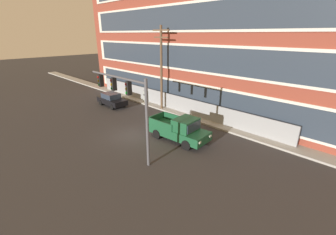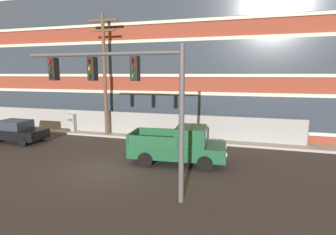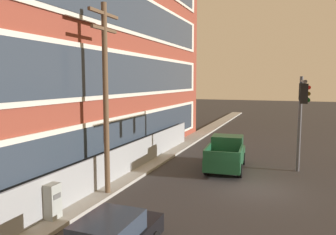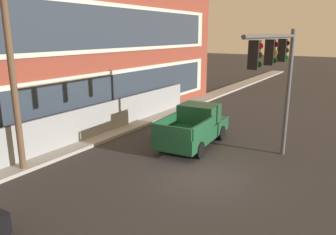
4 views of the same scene
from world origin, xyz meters
TOP-DOWN VIEW (x-y plane):
  - ground_plane at (0.00, 0.00)m, footprint 160.00×160.00m
  - sidewalk_building_side at (0.00, 7.00)m, footprint 80.00×1.62m
  - brick_mill_building at (-1.39, 12.77)m, footprint 36.76×10.51m
  - chain_link_fence at (-2.89, 7.20)m, footprint 27.34×0.06m
  - traffic_signal_mast at (2.33, -2.20)m, footprint 6.45×0.43m
  - pickup_truck_dark_green at (3.40, 2.05)m, footprint 5.27×2.48m
  - sedan_black at (-8.76, 3.22)m, footprint 4.15×1.84m
  - utility_pole_near_corner at (-3.46, 6.53)m, footprint 2.40×0.26m
  - electrical_cabinet at (-6.85, 6.97)m, footprint 0.59×0.50m

SIDE VIEW (x-z plane):
  - ground_plane at x=0.00m, z-range 0.00..0.00m
  - sidewalk_building_side at x=0.00m, z-range 0.00..0.16m
  - electrical_cabinet at x=-6.85m, z-range 0.00..1.55m
  - sedan_black at x=-8.76m, z-range 0.02..1.58m
  - pickup_truck_dark_green at x=3.40m, z-range -0.06..1.97m
  - chain_link_fence at x=-2.89m, z-range 0.02..1.90m
  - traffic_signal_mast at x=2.33m, z-range 1.39..7.21m
  - utility_pole_near_corner at x=-3.46m, z-range 0.46..9.58m
  - brick_mill_building at x=-1.39m, z-range 0.01..15.76m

